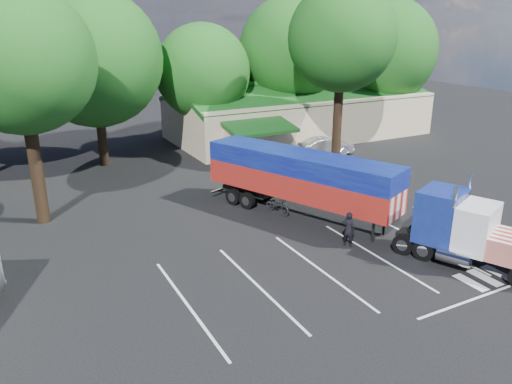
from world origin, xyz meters
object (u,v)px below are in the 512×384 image
bicycle (278,205)px  silver_sedan (326,146)px  semi_truck (339,188)px  woman (348,229)px

bicycle → silver_sedan: 13.94m
semi_truck → woman: 2.79m
semi_truck → woman: size_ratio=10.08×
bicycle → silver_sedan: size_ratio=0.41×
woman → semi_truck: bearing=-57.1°
woman → bicycle: (-0.89, 5.49, -0.41)m
semi_truck → silver_sedan: bearing=33.4°
woman → silver_sedan: bearing=-65.4°
semi_truck → silver_sedan: semi_truck is taller
semi_truck → bicycle: size_ratio=9.64×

